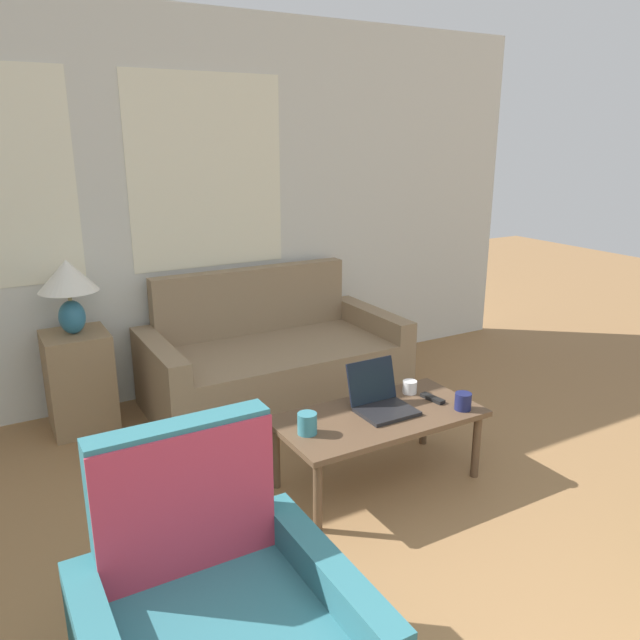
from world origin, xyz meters
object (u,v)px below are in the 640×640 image
couch (271,362)px  table_lamp (68,283)px  cup_yellow (410,387)px  cup_white (463,401)px  tv_remote (432,398)px  coffee_table (378,422)px  laptop (381,400)px  cup_navy (307,423)px

couch → table_lamp: size_ratio=3.82×
cup_yellow → table_lamp: bearing=139.5°
couch → cup_white: couch is taller
couch → tv_remote: bearing=-74.9°
coffee_table → tv_remote: 0.36m
coffee_table → cup_yellow: bearing=24.6°
couch → cup_yellow: couch is taller
table_lamp → laptop: bearing=-48.0°
coffee_table → cup_navy: bearing=-179.3°
couch → cup_navy: (-0.44, -1.32, 0.19)m
cup_yellow → cup_white: cup_white is taller
laptop → table_lamp: bearing=132.0°
cup_navy → cup_white: bearing=-11.1°
table_lamp → cup_yellow: 2.12m
coffee_table → couch: bearing=89.7°
cup_yellow → couch: bearing=104.6°
cup_white → tv_remote: 0.19m
couch → cup_yellow: 1.23m
couch → laptop: couch is taller
table_lamp → laptop: size_ratio=1.54×
cup_navy → tv_remote: bearing=0.5°
tv_remote → coffee_table: bearing=-179.8°
table_lamp → coffee_table: bearing=-49.8°
table_lamp → coffee_table: size_ratio=0.42×
cup_navy → coffee_table: bearing=0.7°
cup_yellow → cup_white: size_ratio=0.88×
cup_yellow → coffee_table: bearing=-155.4°
laptop → tv_remote: size_ratio=1.92×
coffee_table → tv_remote: size_ratio=7.05×
couch → cup_navy: bearing=-108.2°
laptop → cup_navy: laptop is taller
couch → cup_white: 1.56m
couch → cup_white: size_ratio=19.05×
cup_navy → cup_white: 0.87m
cup_navy → cup_white: (0.85, -0.17, -0.01)m
coffee_table → table_lamp: bearing=130.2°
table_lamp → coffee_table: table_lamp is taller
cup_white → laptop: bearing=150.4°
laptop → cup_navy: 0.47m
laptop → cup_white: bearing=-29.6°
coffee_table → laptop: size_ratio=3.66×
cup_navy → tv_remote: cup_navy is taller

